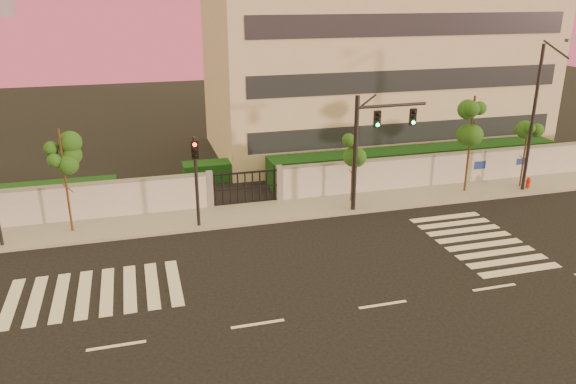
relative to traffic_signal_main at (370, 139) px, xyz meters
name	(u,v)px	position (x,y,z in m)	size (l,w,h in m)	color
ground	(383,305)	(-3.34, -9.42, -4.08)	(120.00, 120.00, 0.00)	black
sidewalk	(304,208)	(-3.34, 1.08, -4.00)	(60.00, 3.00, 0.15)	gray
perimeter_wall	(298,183)	(-3.23, 2.58, -3.01)	(60.00, 0.36, 2.20)	#A9ABB0
hedge_row	(302,172)	(-2.17, 5.32, -3.26)	(41.00, 4.25, 1.80)	black
institutional_building	(374,67)	(5.66, 12.56, 2.08)	(24.40, 12.40, 12.25)	beige
road_markings	(314,267)	(-4.92, -5.67, -4.07)	(57.00, 7.62, 0.02)	silver
street_tree_c	(63,158)	(-15.51, 1.12, -0.12)	(1.40, 1.11, 5.38)	#382314
street_tree_d	(354,150)	(-0.40, 1.27, -0.91)	(1.49, 1.18, 4.31)	#382314
street_tree_e	(472,122)	(6.86, 1.08, 0.25)	(1.64, 1.30, 5.89)	#382314
street_tree_f	(527,140)	(10.64, 0.93, -0.99)	(1.34, 1.07, 4.19)	#382314
traffic_signal_main	(370,139)	(0.00, 0.00, 0.00)	(4.08, 0.40, 6.45)	black
traffic_signal_secondary	(196,171)	(-9.30, 0.06, -1.01)	(0.38, 0.35, 4.83)	black
streetlight_east	(536,112)	(10.33, 0.10, 0.88)	(0.55, 2.21, 9.17)	black
fire_hydrant	(528,184)	(10.83, 0.45, -3.67)	(0.32, 0.31, 0.82)	red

